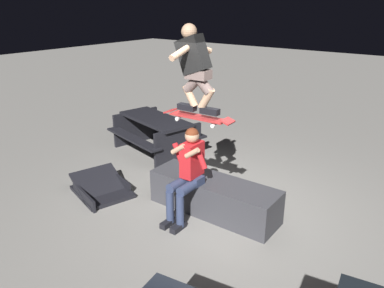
# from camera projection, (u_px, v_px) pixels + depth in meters

# --- Properties ---
(ground_plane) EXTENTS (40.00, 40.00, 0.00)m
(ground_plane) POSITION_uv_depth(u_px,v_px,m) (223.00, 209.00, 5.80)
(ground_plane) COLOR gray
(ledge_box_main) EXTENTS (1.99, 0.64, 0.52)m
(ledge_box_main) POSITION_uv_depth(u_px,v_px,m) (214.00, 196.00, 5.63)
(ledge_box_main) COLOR #38383D
(ledge_box_main) RESTS_ON ground
(person_sitting_on_ledge) EXTENTS (0.59, 0.75, 1.35)m
(person_sitting_on_ledge) POSITION_uv_depth(u_px,v_px,m) (187.00, 170.00, 5.30)
(person_sitting_on_ledge) COLOR #2D3856
(person_sitting_on_ledge) RESTS_ON ground
(skateboard) EXTENTS (1.03, 0.26, 0.13)m
(skateboard) POSITION_uv_depth(u_px,v_px,m) (198.00, 117.00, 5.05)
(skateboard) COLOR #B72D2D
(skater_airborne) EXTENTS (0.63, 0.89, 1.12)m
(skater_airborne) POSITION_uv_depth(u_px,v_px,m) (195.00, 65.00, 4.83)
(skater_airborne) COLOR black
(kicker_ramp) EXTENTS (1.11, 1.01, 0.39)m
(kicker_ramp) POSITION_uv_depth(u_px,v_px,m) (102.00, 190.00, 6.24)
(kicker_ramp) COLOR black
(kicker_ramp) RESTS_ON ground
(picnic_table_back) EXTENTS (1.96, 1.70, 0.75)m
(picnic_table_back) POSITION_uv_depth(u_px,v_px,m) (156.00, 129.00, 7.82)
(picnic_table_back) COLOR black
(picnic_table_back) RESTS_ON ground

